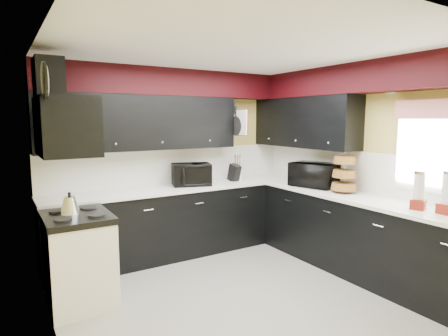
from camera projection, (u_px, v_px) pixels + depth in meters
name	position (u px, v px, depth m)	size (l,w,h in m)	color
ground	(245.00, 296.00, 3.94)	(3.60, 3.60, 0.00)	gray
wall_back	(173.00, 162.00, 5.30)	(3.60, 0.06, 2.50)	#E0C666
wall_right	(363.00, 167.00, 4.71)	(0.06, 3.60, 2.50)	#E0C666
wall_left	(51.00, 198.00, 2.85)	(0.06, 3.60, 2.50)	#E0C666
ceiling	(246.00, 51.00, 3.62)	(3.60, 3.60, 0.06)	white
cab_back	(183.00, 221.00, 5.15)	(3.60, 0.60, 0.90)	black
cab_right	(364.00, 238.00, 4.41)	(0.60, 3.00, 0.90)	black
counter_back	(182.00, 188.00, 5.09)	(3.62, 0.64, 0.04)	white
counter_right	(366.00, 199.00, 4.35)	(0.64, 3.02, 0.04)	white
splash_back	(173.00, 166.00, 5.30)	(3.60, 0.02, 0.50)	white
splash_right	(362.00, 172.00, 4.72)	(0.02, 3.60, 0.50)	white
upper_back	(142.00, 123.00, 4.82)	(2.60, 0.35, 0.70)	black
upper_right	(304.00, 122.00, 5.31)	(0.35, 1.80, 0.70)	black
soffit_back	(177.00, 83.00, 5.01)	(3.60, 0.36, 0.35)	black
soffit_right	(370.00, 78.00, 4.33)	(0.36, 3.24, 0.35)	black
stove	(79.00, 262.00, 3.74)	(0.60, 0.75, 0.86)	white
cooktop	(77.00, 217.00, 3.68)	(0.62, 0.77, 0.06)	black
hood	(66.00, 126.00, 3.54)	(0.50, 0.78, 0.55)	black
hood_duct	(48.00, 80.00, 3.42)	(0.24, 0.40, 0.40)	black
window	(435.00, 148.00, 3.90)	(0.03, 0.86, 0.96)	white
valance	(435.00, 109.00, 3.82)	(0.04, 0.88, 0.20)	red
pan_top	(231.00, 108.00, 5.42)	(0.03, 0.22, 0.40)	black
pan_mid	(236.00, 126.00, 5.34)	(0.03, 0.28, 0.46)	black
pan_low	(227.00, 128.00, 5.56)	(0.03, 0.24, 0.42)	black
cut_board	(241.00, 122.00, 5.24)	(0.03, 0.26, 0.35)	white
baskets	(344.00, 174.00, 4.62)	(0.27, 0.27, 0.50)	brown
clock	(44.00, 81.00, 2.96)	(0.03, 0.30, 0.30)	black
deco_plate	(391.00, 84.00, 4.27)	(0.03, 0.24, 0.24)	white
toaster_oven	(192.00, 174.00, 5.16)	(0.51, 0.43, 0.30)	black
microwave	(314.00, 175.00, 5.05)	(0.58, 0.40, 0.32)	black
utensil_crock	(237.00, 175.00, 5.57)	(0.14, 0.14, 0.15)	white
knife_block	(234.00, 173.00, 5.50)	(0.11, 0.16, 0.24)	black
kettle	(70.00, 205.00, 3.70)	(0.19, 0.19, 0.17)	silver
dispenser_a	(419.00, 192.00, 3.77)	(0.13, 0.13, 0.36)	maroon
dispenser_b	(448.00, 194.00, 3.58)	(0.14, 0.14, 0.39)	maroon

